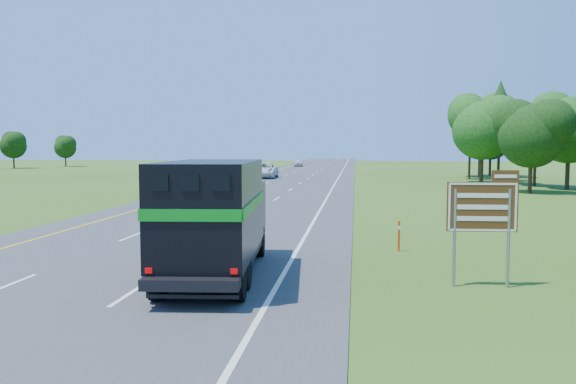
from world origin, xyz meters
name	(u,v)px	position (x,y,z in m)	size (l,w,h in m)	color
ground	(24,312)	(0.00, 0.00, 0.00)	(300.00, 300.00, 0.00)	#335516
road	(287,182)	(0.00, 50.00, 0.02)	(15.00, 260.00, 0.04)	#38383A
lane_markings	(287,181)	(0.00, 50.00, 0.04)	(11.15, 260.00, 0.01)	yellow
horse_truck	(215,215)	(3.56, 3.95, 1.85)	(2.98, 7.82, 3.39)	black
white_suv	(264,170)	(-3.74, 56.90, 1.01)	(3.21, 6.96, 1.93)	silver
far_car	(298,163)	(-3.73, 99.78, 0.77)	(1.71, 4.26, 1.45)	silver
exit_sign	(483,212)	(11.06, 3.74, 2.08)	(1.89, 0.15, 3.20)	gray
delineator	(399,235)	(9.21, 8.83, 0.61)	(0.09, 0.05, 1.14)	red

